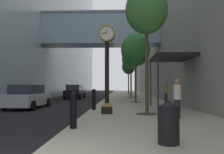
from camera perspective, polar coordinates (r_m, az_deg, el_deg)
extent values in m
plane|color=black|center=(30.83, -1.37, -5.13)|extent=(110.00, 110.00, 0.00)
cube|color=#ADA593|center=(33.79, 4.29, -4.75)|extent=(6.29, 80.00, 0.14)
cube|color=#849EB2|center=(27.69, -2.75, 11.37)|extent=(14.04, 3.20, 3.46)
cube|color=gray|center=(28.19, -2.74, 15.03)|extent=(14.04, 3.40, 0.24)
cube|color=black|center=(11.80, -1.27, -8.23)|extent=(0.55, 0.55, 0.35)
cylinder|color=gold|center=(11.78, -1.27, -6.95)|extent=(0.39, 0.39, 0.18)
cylinder|color=black|center=(11.76, -1.26, 1.15)|extent=(0.22, 0.22, 3.14)
cylinder|color=black|center=(12.05, -1.25, 10.65)|extent=(0.84, 0.28, 0.84)
torus|color=gold|center=(11.89, -1.30, 10.82)|extent=(0.82, 0.05, 0.82)
cylinder|color=silver|center=(11.90, -1.30, 10.81)|extent=(0.69, 0.01, 0.69)
cylinder|color=silver|center=(12.19, -1.21, 10.50)|extent=(0.69, 0.01, 0.69)
sphere|color=gold|center=(12.17, -1.25, 12.91)|extent=(0.16, 0.16, 0.16)
cube|color=black|center=(11.91, -1.47, 11.18)|extent=(0.10, 0.01, 0.16)
cube|color=black|center=(11.90, -1.93, 10.85)|extent=(0.26, 0.01, 0.05)
cylinder|color=black|center=(7.80, -9.59, -8.69)|extent=(0.23, 0.23, 1.05)
sphere|color=black|center=(7.75, -9.56, -4.37)|extent=(0.25, 0.25, 0.25)
cylinder|color=black|center=(13.68, -4.52, -5.93)|extent=(0.23, 0.23, 1.05)
sphere|color=black|center=(13.66, -4.51, -3.47)|extent=(0.25, 0.25, 0.25)
cylinder|color=#333335|center=(11.75, 8.72, -9.04)|extent=(1.10, 1.10, 0.02)
cylinder|color=#4C3D2D|center=(11.70, 8.66, 1.87)|extent=(0.18, 0.18, 4.48)
ellipsoid|color=#428438|center=(12.30, 8.57, 16.17)|extent=(2.15, 2.15, 2.47)
cylinder|color=#333335|center=(20.11, 5.91, -6.22)|extent=(1.10, 1.10, 0.02)
cylinder|color=brown|center=(20.07, 5.89, -1.07)|extent=(0.18, 0.18, 3.63)
ellipsoid|color=#2D7033|center=(20.32, 5.86, 6.77)|extent=(2.54, 2.54, 2.92)
cylinder|color=#333335|center=(28.51, 4.77, -5.06)|extent=(1.10, 1.10, 0.02)
cylinder|color=#4C3D2D|center=(28.48, 4.75, -1.16)|extent=(0.18, 0.18, 3.89)
ellipsoid|color=#428438|center=(28.67, 4.73, 4.43)|extent=(2.26, 2.26, 2.60)
cylinder|color=#333335|center=(36.92, 4.14, -4.42)|extent=(1.10, 1.10, 0.02)
cylinder|color=#4C3D2D|center=(36.90, 4.13, -1.55)|extent=(0.18, 0.18, 3.72)
ellipsoid|color=#23602D|center=(37.03, 4.12, 2.55)|extent=(2.09, 2.09, 2.41)
cylinder|color=black|center=(5.83, 13.87, -11.50)|extent=(0.52, 0.52, 0.92)
cone|color=black|center=(5.77, 13.82, -6.50)|extent=(0.53, 0.53, 0.16)
cylinder|color=#23232D|center=(10.59, 15.97, -7.57)|extent=(0.36, 0.36, 0.81)
cylinder|color=silver|center=(10.54, 15.93, -3.59)|extent=(0.47, 0.47, 0.66)
sphere|color=#9E7556|center=(10.54, 15.90, -1.13)|extent=(0.25, 0.25, 0.25)
cylinder|color=#23232D|center=(19.67, 13.27, -5.10)|extent=(0.31, 0.31, 0.82)
cylinder|color=#B77A33|center=(19.65, 13.25, -2.94)|extent=(0.40, 0.40, 0.66)
sphere|color=#9E7556|center=(19.65, 13.24, -1.62)|extent=(0.25, 0.25, 0.25)
cube|color=black|center=(15.07, 14.58, 4.66)|extent=(2.40, 3.60, 0.20)
cylinder|color=#333338|center=(13.18, 11.40, -1.36)|extent=(0.10, 0.10, 3.20)
cylinder|color=#333338|center=(16.35, 9.58, -1.54)|extent=(0.10, 0.10, 3.20)
cube|color=black|center=(28.60, -9.19, -4.05)|extent=(1.86, 4.70, 0.83)
cube|color=#282D38|center=(28.36, -9.28, -2.58)|extent=(1.61, 2.64, 0.68)
cylinder|color=black|center=(30.36, -10.23, -4.54)|extent=(0.23, 0.64, 0.64)
cylinder|color=black|center=(30.01, -6.88, -4.58)|extent=(0.23, 0.64, 0.64)
cylinder|color=black|center=(27.28, -11.74, -4.78)|extent=(0.23, 0.64, 0.64)
cylinder|color=black|center=(26.88, -8.03, -4.85)|extent=(0.23, 0.64, 0.64)
cube|color=#B7BABF|center=(16.94, -20.09, -5.27)|extent=(1.86, 4.31, 0.78)
cube|color=#282D38|center=(16.72, -20.34, -2.93)|extent=(1.62, 2.42, 0.64)
cylinder|color=black|center=(18.65, -20.90, -5.87)|extent=(0.23, 0.64, 0.64)
cylinder|color=black|center=(18.00, -15.63, -6.07)|extent=(0.23, 0.64, 0.64)
cylinder|color=black|center=(16.03, -25.12, -6.42)|extent=(0.23, 0.64, 0.64)
cylinder|color=black|center=(15.28, -19.12, -6.73)|extent=(0.23, 0.64, 0.64)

